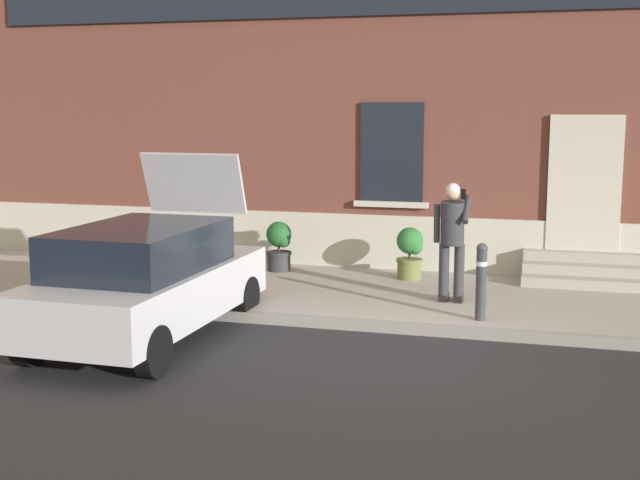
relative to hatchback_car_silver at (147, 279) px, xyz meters
The scene contains 11 objects.
ground_plane 3.28m from the hatchback_car_silver, ahead, with size 80.00×80.00×0.00m, color #232326.
sidewalk 4.45m from the hatchback_car_silver, 43.72° to the left, with size 24.00×3.60×0.15m, color #99968E.
curb_edge 3.46m from the hatchback_car_silver, 20.34° to the left, with size 24.00×0.12×0.15m, color gray.
building_facade 7.02m from the hatchback_car_silver, 60.07° to the left, with size 24.00×1.52×7.50m.
entrance_stoop 7.06m from the hatchback_car_silver, 39.33° to the left, with size 1.84×0.96×0.48m.
hatchback_car_silver is the anchor object (origin of this frame).
bollard_near_person 4.39m from the hatchback_car_silver, 21.22° to the left, with size 0.15×0.15×1.04m.
person_on_phone 4.40m from the hatchback_car_silver, 35.22° to the left, with size 0.51×0.47×1.75m.
planter_cream 4.52m from the hatchback_car_silver, 114.73° to the left, with size 0.44×0.44×0.86m.
planter_charcoal 4.16m from the hatchback_car_silver, 84.23° to the left, with size 0.44×0.44×0.86m.
planter_olive 4.88m from the hatchback_car_silver, 56.04° to the left, with size 0.44×0.44×0.86m.
Camera 1 is at (1.81, -9.85, 2.99)m, focal length 47.51 mm.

